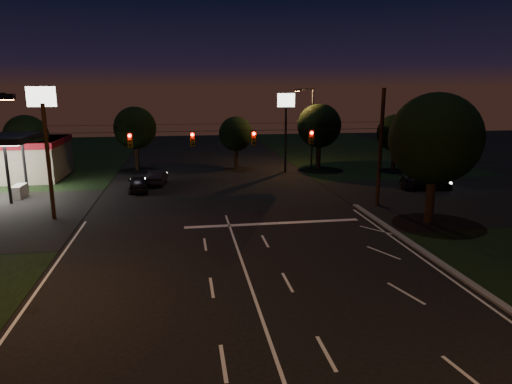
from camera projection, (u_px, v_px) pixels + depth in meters
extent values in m
plane|color=black|center=(257.00, 304.00, 19.49)|extent=(140.00, 140.00, 0.00)
cube|color=black|center=(463.00, 198.00, 37.97)|extent=(20.00, 16.00, 0.02)
cube|color=silver|center=(273.00, 223.00, 31.01)|extent=(12.00, 0.50, 0.01)
cylinder|color=black|center=(377.00, 205.00, 35.77)|extent=(0.30, 0.30, 9.00)
cylinder|color=black|center=(54.00, 219.00, 32.05)|extent=(0.28, 0.28, 8.00)
cylinder|color=black|center=(223.00, 131.00, 32.56)|extent=(24.00, 0.03, 0.03)
cylinder|color=black|center=(223.00, 124.00, 32.45)|extent=(24.00, 0.02, 0.02)
cube|color=#3F3307|center=(130.00, 140.00, 31.68)|extent=(0.32, 0.26, 1.00)
sphere|color=#FF0705|center=(130.00, 136.00, 31.45)|extent=(0.22, 0.22, 0.22)
sphere|color=black|center=(130.00, 140.00, 31.52)|extent=(0.20, 0.20, 0.20)
sphere|color=black|center=(130.00, 145.00, 31.60)|extent=(0.20, 0.20, 0.20)
cube|color=#3F3307|center=(192.00, 139.00, 32.34)|extent=(0.32, 0.26, 1.00)
sphere|color=#FF0705|center=(192.00, 135.00, 32.11)|extent=(0.22, 0.22, 0.22)
sphere|color=black|center=(192.00, 139.00, 32.19)|extent=(0.20, 0.20, 0.20)
sphere|color=black|center=(193.00, 144.00, 32.26)|extent=(0.20, 0.20, 0.20)
cube|color=#3F3307|center=(254.00, 138.00, 33.02)|extent=(0.32, 0.26, 1.00)
sphere|color=#FF0705|center=(254.00, 134.00, 32.80)|extent=(0.22, 0.22, 0.22)
sphere|color=black|center=(254.00, 138.00, 32.87)|extent=(0.20, 0.20, 0.20)
sphere|color=black|center=(254.00, 143.00, 32.94)|extent=(0.20, 0.20, 0.20)
cube|color=#3F3307|center=(311.00, 137.00, 33.69)|extent=(0.32, 0.26, 1.00)
sphere|color=#FF0705|center=(312.00, 133.00, 33.46)|extent=(0.22, 0.22, 0.22)
sphere|color=black|center=(312.00, 137.00, 33.54)|extent=(0.20, 0.20, 0.20)
sphere|color=black|center=(311.00, 142.00, 33.61)|extent=(0.20, 0.20, 0.20)
cube|color=gray|center=(19.00, 192.00, 37.97)|extent=(0.80, 2.00, 1.10)
cylinder|color=black|center=(8.00, 174.00, 35.62)|extent=(0.24, 0.24, 4.80)
cylinder|color=black|center=(25.00, 166.00, 39.47)|extent=(0.24, 0.24, 4.80)
cylinder|color=black|center=(47.00, 153.00, 37.63)|extent=(0.24, 0.24, 7.50)
cube|color=white|center=(41.00, 97.00, 36.60)|extent=(2.20, 0.30, 1.60)
cylinder|color=black|center=(286.00, 140.00, 48.79)|extent=(0.24, 0.24, 7.00)
cube|color=white|center=(286.00, 100.00, 47.84)|extent=(1.80, 0.30, 1.40)
cube|color=black|center=(6.00, 97.00, 17.94)|extent=(0.60, 0.35, 0.22)
cube|color=orange|center=(6.00, 100.00, 17.97)|extent=(0.45, 0.25, 0.04)
cylinder|color=black|center=(312.00, 129.00, 51.03)|extent=(0.20, 0.20, 9.00)
cylinder|color=black|center=(305.00, 89.00, 49.92)|extent=(1.80, 0.12, 0.12)
cube|color=black|center=(297.00, 90.00, 49.80)|extent=(0.60, 0.35, 0.22)
cube|color=orange|center=(297.00, 91.00, 49.83)|extent=(0.45, 0.25, 0.04)
cylinder|color=black|center=(430.00, 194.00, 30.74)|extent=(0.60, 0.60, 4.00)
sphere|color=black|center=(435.00, 139.00, 29.90)|extent=(6.00, 6.00, 6.00)
sphere|color=black|center=(440.00, 140.00, 30.46)|extent=(4.50, 4.50, 4.50)
sphere|color=black|center=(424.00, 140.00, 30.12)|extent=(4.20, 4.20, 4.20)
cylinder|color=black|center=(29.00, 165.00, 45.21)|extent=(0.49, 0.49, 3.00)
sphere|color=black|center=(26.00, 137.00, 44.58)|extent=(4.20, 4.20, 4.20)
sphere|color=black|center=(32.00, 137.00, 44.97)|extent=(3.15, 3.15, 3.15)
sphere|color=black|center=(23.00, 137.00, 44.74)|extent=(2.94, 2.94, 2.94)
cylinder|color=black|center=(137.00, 155.00, 50.58)|extent=(0.52, 0.52, 3.25)
sphere|color=black|center=(135.00, 128.00, 49.89)|extent=(4.60, 4.60, 4.60)
sphere|color=black|center=(140.00, 129.00, 50.33)|extent=(3.45, 3.45, 3.45)
sphere|color=black|center=(131.00, 129.00, 50.07)|extent=(3.22, 3.22, 3.22)
cylinder|color=black|center=(236.00, 157.00, 51.38)|extent=(0.47, 0.47, 2.75)
sphere|color=black|center=(236.00, 134.00, 50.80)|extent=(3.80, 3.80, 3.80)
sphere|color=black|center=(239.00, 134.00, 51.16)|extent=(2.85, 2.85, 2.85)
sphere|color=black|center=(232.00, 134.00, 50.94)|extent=(2.66, 2.66, 2.66)
cylinder|color=black|center=(318.00, 155.00, 50.78)|extent=(0.53, 0.53, 3.40)
sphere|color=black|center=(319.00, 126.00, 50.06)|extent=(4.80, 4.80, 4.80)
sphere|color=black|center=(322.00, 127.00, 50.51)|extent=(3.60, 3.60, 3.60)
sphere|color=black|center=(314.00, 127.00, 50.24)|extent=(3.36, 3.36, 3.36)
cylinder|color=black|center=(394.00, 158.00, 50.15)|extent=(0.48, 0.48, 2.90)
sphere|color=black|center=(395.00, 133.00, 49.53)|extent=(4.00, 4.00, 4.00)
sphere|color=black|center=(398.00, 134.00, 49.91)|extent=(3.00, 3.00, 3.00)
sphere|color=black|center=(391.00, 134.00, 49.69)|extent=(2.80, 2.80, 2.80)
imported|color=black|center=(138.00, 183.00, 40.42)|extent=(1.97, 4.28, 1.42)
imported|color=black|center=(157.00, 177.00, 43.37)|extent=(1.84, 4.19, 1.34)
imported|color=black|center=(426.00, 182.00, 41.08)|extent=(4.80, 2.26, 1.35)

